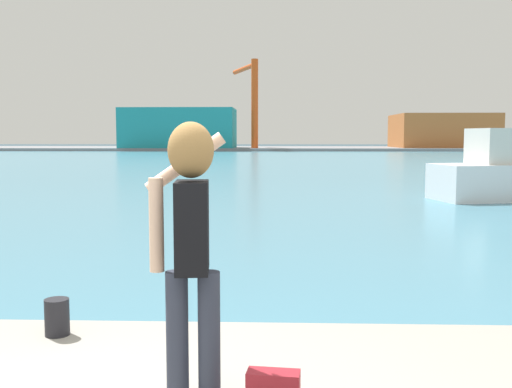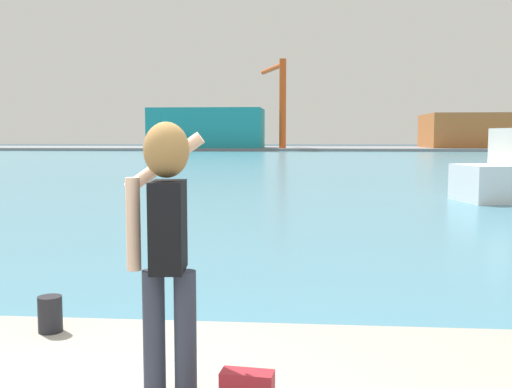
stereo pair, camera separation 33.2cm
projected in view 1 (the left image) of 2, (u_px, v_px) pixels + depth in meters
ground_plane at (268, 160)px, 53.15m from camera, size 220.00×220.00×0.00m
harbor_water at (269, 159)px, 55.14m from camera, size 140.00×100.00×0.02m
far_shore_dock at (273, 149)px, 94.91m from camera, size 140.00×20.00×0.43m
person_photographer at (190, 232)px, 3.67m from camera, size 0.53×0.55×1.74m
harbor_bollard at (57, 317)px, 4.98m from camera, size 0.20×0.20×0.31m
warehouse_left at (179, 128)px, 89.82m from camera, size 16.66×9.09×5.85m
warehouse_right at (442, 131)px, 93.23m from camera, size 14.44×12.98×5.11m
port_crane at (251, 93)px, 88.29m from camera, size 4.48×11.14×12.82m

